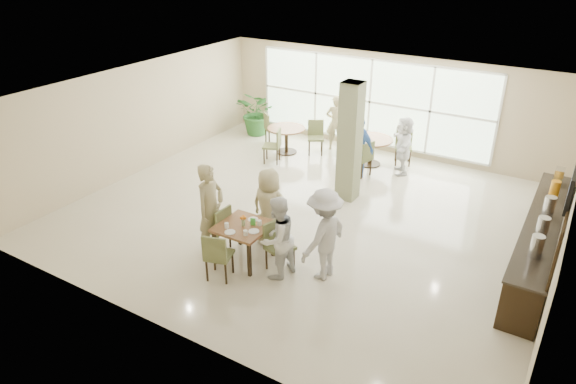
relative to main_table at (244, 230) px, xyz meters
The scene contains 22 objects.
ground 2.34m from the main_table, 86.25° to the left, with size 10.00×10.00×0.00m, color beige.
room_shell 2.48m from the main_table, 86.25° to the left, with size 10.00×10.00×10.00m.
window_bank 6.75m from the main_table, 93.02° to the left, with size 7.00×0.04×7.00m.
column 3.56m from the main_table, 80.97° to the left, with size 0.45×0.45×2.80m, color #7A7F58.
main_table is the anchor object (origin of this frame).
round_table_left 5.61m from the main_table, 113.08° to the left, with size 1.09×1.09×0.75m.
round_table_right 5.60m from the main_table, 87.80° to the left, with size 1.17×1.17×0.75m.
chairs_main_table 0.19m from the main_table, 97.31° to the left, with size 1.97×2.05×0.95m.
chairs_table_left 5.58m from the main_table, 112.92° to the left, with size 2.11×1.86×0.95m.
chairs_table_right 5.63m from the main_table, 87.77° to the left, with size 2.19×1.85×0.95m.
tabletop_clutter 0.18m from the main_table, 36.19° to the right, with size 0.65×0.81×0.21m.
buffet_counter 5.57m from the main_table, 29.53° to the left, with size 0.64×4.70×1.95m.
wall_tv 5.55m from the main_table, 17.87° to the left, with size 0.06×1.00×0.58m.
framed_art_a 6.15m from the main_table, 32.45° to the left, with size 0.05×0.55×0.70m.
potted_plant 7.09m from the main_table, 121.98° to the left, with size 1.26×1.26×1.40m, color #275F26.
teen_left 0.78m from the main_table, behind, with size 0.67×0.44×1.83m, color tan.
teen_far 0.81m from the main_table, 86.37° to the left, with size 0.78×0.43×1.61m, color tan.
teen_right 0.83m from the main_table, ahead, with size 0.77×0.60×1.58m, color white.
teen_standing 1.58m from the main_table, 11.28° to the left, with size 1.13×0.65×1.75m, color #B8B8BB.
adult_a 4.66m from the main_table, 87.03° to the left, with size 0.96×0.55×1.64m, color #3E6DBB.
adult_b 5.62m from the main_table, 78.22° to the left, with size 1.42×0.61×1.53m, color white.
adult_standing 6.21m from the main_table, 100.25° to the left, with size 0.59×0.39×1.62m, color tan.
Camera 1 is at (4.88, -8.93, 5.57)m, focal length 32.00 mm.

